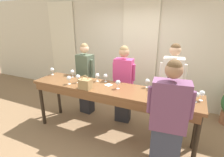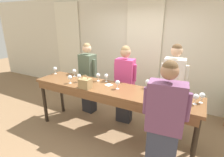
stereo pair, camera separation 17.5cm
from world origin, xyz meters
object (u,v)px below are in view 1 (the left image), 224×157
object	(u,v)px
tasting_bar	(110,93)
wine_glass_back_left	(196,95)
wine_glass_back_right	(78,77)
wine_glass_by_bottle	(118,83)
wine_glass_front_left	(69,78)
guest_olive_jacket	(86,78)
guest_pink_top	(123,84)
wine_glass_near_host	(72,72)
wine_glass_back_mid	(202,93)
guest_cream_sweater	(171,89)
wine_glass_by_handbag	(52,70)
wine_glass_front_mid	(147,81)
host_pouring	(168,124)
handbag	(85,84)
wine_bottle	(167,86)
wine_glass_center_mid	(106,76)
wine_glass_front_right	(180,88)
wine_glass_center_right	(97,76)
wine_glass_center_left	(186,93)

from	to	relation	value
tasting_bar	wine_glass_back_left	xyz separation A→B (m)	(1.41, 0.03, 0.22)
wine_glass_back_right	wine_glass_by_bottle	size ratio (longest dim) A/B	1.00
tasting_bar	wine_glass_front_left	distance (m)	0.83
guest_olive_jacket	guest_pink_top	size ratio (longest dim) A/B	1.00
wine_glass_front_left	wine_glass_near_host	bearing A→B (deg)	118.65
wine_glass_back_mid	guest_cream_sweater	world-z (taller)	guest_cream_sweater
wine_glass_near_host	wine_glass_by_handbag	bearing A→B (deg)	-173.87
wine_glass_front_mid	wine_glass_back_right	distance (m)	1.32
wine_glass_back_left	host_pouring	size ratio (longest dim) A/B	0.09
wine_glass_by_bottle	host_pouring	world-z (taller)	host_pouring
guest_olive_jacket	handbag	bearing A→B (deg)	-56.83
wine_bottle	wine_glass_center_mid	bearing A→B (deg)	176.49
handbag	wine_glass_by_bottle	bearing A→B (deg)	24.89
tasting_bar	wine_glass_front_right	distance (m)	1.20
wine_glass_back_right	guest_olive_jacket	bearing A→B (deg)	111.03
wine_glass_by_handbag	handbag	bearing A→B (deg)	-18.99
wine_glass_center_mid	wine_glass_near_host	world-z (taller)	same
wine_glass_center_right	wine_glass_back_left	bearing A→B (deg)	-5.89
wine_glass_back_right	wine_glass_center_right	bearing A→B (deg)	36.26
handbag	guest_olive_jacket	distance (m)	1.03
wine_glass_front_left	wine_glass_center_left	distance (m)	2.07
wine_glass_near_host	wine_glass_by_handbag	world-z (taller)	same
guest_pink_top	wine_glass_front_left	bearing A→B (deg)	-136.59
guest_olive_jacket	wine_glass_back_right	bearing A→B (deg)	-68.97
wine_glass_front_left	guest_pink_top	distance (m)	1.15
guest_olive_jacket	guest_pink_top	world-z (taller)	guest_pink_top
wine_glass_center_right	wine_glass_back_mid	distance (m)	1.87
wine_glass_front_mid	wine_glass_front_left	bearing A→B (deg)	-161.84
handbag	wine_glass_back_mid	size ratio (longest dim) A/B	1.56
guest_cream_sweater	wine_glass_front_right	bearing A→B (deg)	-66.26
wine_glass_by_bottle	wine_bottle	bearing A→B (deg)	11.19
wine_glass_center_mid	wine_glass_back_right	xyz separation A→B (m)	(-0.47, -0.27, 0.00)
guest_pink_top	wine_glass_by_handbag	bearing A→B (deg)	-163.57
wine_glass_back_left	wine_glass_by_handbag	distance (m)	2.91
wine_bottle	host_pouring	world-z (taller)	host_pouring
host_pouring	wine_glass_by_handbag	bearing A→B (deg)	164.48
wine_glass_front_right	wine_glass_back_right	world-z (taller)	same
wine_glass_center_right	wine_glass_front_right	bearing A→B (deg)	0.69
wine_glass_front_right	wine_glass_back_mid	size ratio (longest dim) A/B	1.00
wine_glass_center_left	wine_glass_center_right	xyz separation A→B (m)	(-1.65, 0.17, 0.00)
wine_glass_by_handbag	host_pouring	distance (m)	2.71
wine_glass_back_mid	host_pouring	bearing A→B (deg)	-119.72
wine_glass_by_handbag	wine_glass_front_left	bearing A→B (deg)	-24.21
handbag	wine_glass_front_mid	distance (m)	1.11
wine_glass_center_mid	wine_glass_back_left	xyz separation A→B (m)	(1.62, -0.23, 0.00)
wine_glass_front_left	wine_glass_back_left	world-z (taller)	same
wine_bottle	wine_glass_front_right	distance (m)	0.20
tasting_bar	wine_glass_front_right	bearing A→B (deg)	11.35
wine_glass_front_mid	guest_olive_jacket	xyz separation A→B (m)	(-1.53, 0.31, -0.26)
wine_bottle	guest_olive_jacket	size ratio (longest dim) A/B	0.21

